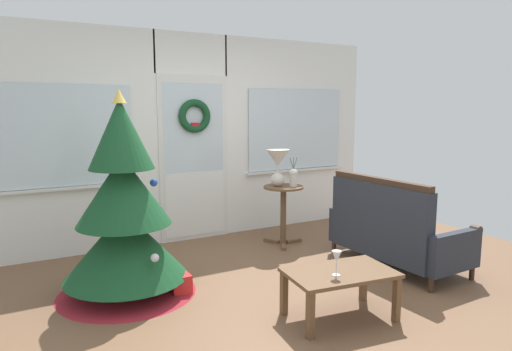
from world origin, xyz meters
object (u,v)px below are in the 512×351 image
at_px(table_lamp, 278,163).
at_px(wine_glass, 337,258).
at_px(christmas_tree, 124,219).
at_px(gift_box, 181,284).
at_px(side_table, 283,203).
at_px(flower_vase, 293,177).
at_px(coffee_table, 340,278).
at_px(settee_sofa, 391,232).

relative_size(table_lamp, wine_glass, 2.26).
bearing_deg(wine_glass, christmas_tree, 132.47).
bearing_deg(gift_box, side_table, 26.81).
bearing_deg(christmas_tree, flower_vase, 13.40).
xyz_separation_m(table_lamp, coffee_table, (-0.62, -1.92, -0.68)).
distance_m(settee_sofa, flower_vase, 1.33).
bearing_deg(christmas_tree, settee_sofa, -14.34).
distance_m(coffee_table, gift_box, 1.44).
height_order(side_table, gift_box, side_table).
bearing_deg(gift_box, settee_sofa, -10.77).
xyz_separation_m(settee_sofa, coffee_table, (-1.22, -0.66, -0.05)).
bearing_deg(wine_glass, settee_sofa, 28.76).
distance_m(christmas_tree, flower_vase, 2.19).
distance_m(table_lamp, flower_vase, 0.25).
relative_size(flower_vase, gift_box, 2.02).
relative_size(settee_sofa, gift_box, 8.46).
height_order(settee_sofa, side_table, settee_sofa).
xyz_separation_m(christmas_tree, table_lamp, (1.96, 0.61, 0.33)).
xyz_separation_m(christmas_tree, gift_box, (0.42, -0.25, -0.59)).
relative_size(christmas_tree, side_table, 2.51).
bearing_deg(flower_vase, side_table, 149.04).
height_order(flower_vase, coffee_table, flower_vase).
bearing_deg(settee_sofa, flower_vase, 110.91).
distance_m(wine_glass, gift_box, 1.48).
relative_size(side_table, gift_box, 4.15).
bearing_deg(coffee_table, side_table, 70.23).
relative_size(christmas_tree, settee_sofa, 1.23).
distance_m(flower_vase, coffee_table, 2.04).
bearing_deg(gift_box, christmas_tree, 149.27).
xyz_separation_m(christmas_tree, flower_vase, (2.12, 0.51, 0.16)).
relative_size(settee_sofa, coffee_table, 1.63).
distance_m(christmas_tree, settee_sofa, 2.67).
height_order(table_lamp, coffee_table, table_lamp).
xyz_separation_m(coffee_table, wine_glass, (-0.09, -0.06, 0.20)).
bearing_deg(coffee_table, settee_sofa, 28.27).
xyz_separation_m(christmas_tree, side_table, (2.02, 0.57, -0.17)).
relative_size(side_table, flower_vase, 2.06).
height_order(settee_sofa, gift_box, settee_sofa).
height_order(side_table, flower_vase, flower_vase).
bearing_deg(gift_box, coffee_table, -48.76).
xyz_separation_m(side_table, gift_box, (-1.61, -0.81, -0.42)).
relative_size(settee_sofa, side_table, 2.04).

